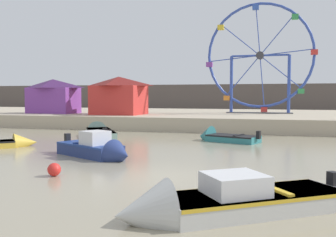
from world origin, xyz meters
TOP-DOWN VIEW (x-y plane):
  - ground_plane at (0.00, 0.00)m, footprint 240.00×240.00m
  - quay_promenade at (0.00, 24.36)m, footprint 110.00×19.26m
  - distant_town_skyline at (0.00, 48.64)m, footprint 140.00×3.00m
  - motorboat_navy_blue at (-3.51, 2.99)m, footprint 4.34×3.06m
  - motorboat_teal_painted at (0.73, 10.39)m, footprint 3.92×2.57m
  - motorboat_pale_grey at (2.49, -3.53)m, footprint 5.24×4.27m
  - motorboat_seafoam at (-7.15, 10.47)m, footprint 4.24×5.70m
  - ferris_wheel_blue_frame at (2.34, 23.95)m, footprint 9.80×1.20m
  - carnival_booth_red_striped at (-9.17, 18.52)m, footprint 4.76×3.81m
  - carnival_booth_purple_stall at (-15.81, 18.90)m, footprint 5.05×3.06m
  - mooring_buoy_orange at (-3.24, -0.83)m, footprint 0.44×0.44m

SIDE VIEW (x-z plane):
  - ground_plane at x=0.00m, z-range 0.00..0.00m
  - motorboat_teal_painted at x=0.73m, z-range -0.45..0.87m
  - mooring_buoy_orange at x=-3.24m, z-range 0.00..0.44m
  - motorboat_seafoam at x=-7.15m, z-range -0.38..0.95m
  - motorboat_pale_grey at x=2.49m, z-range -0.42..0.99m
  - motorboat_navy_blue at x=-3.51m, z-range -0.36..1.09m
  - quay_promenade at x=0.00m, z-range 0.00..1.04m
  - distant_town_skyline at x=0.00m, z-range 0.00..4.40m
  - carnival_booth_purple_stall at x=-15.81m, z-range 1.11..4.21m
  - carnival_booth_red_striped at x=-9.17m, z-range 1.11..4.34m
  - ferris_wheel_blue_frame at x=2.34m, z-range 1.07..11.06m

